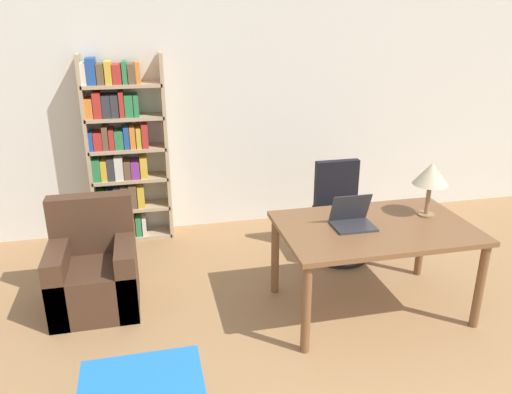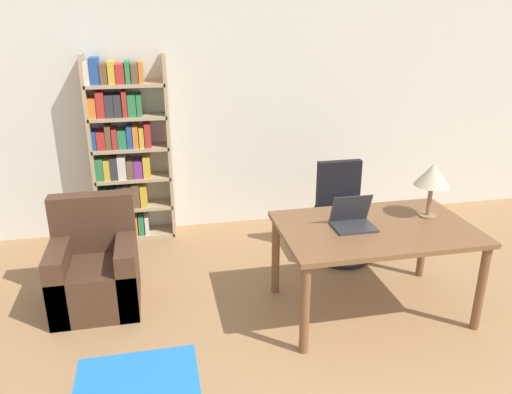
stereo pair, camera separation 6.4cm
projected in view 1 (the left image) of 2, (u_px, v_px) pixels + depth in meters
name	position (u px, v px, depth m)	size (l,w,h in m)	color
wall_back	(248.00, 108.00, 5.59)	(8.00, 0.06, 2.70)	silver
desk	(374.00, 236.00, 4.02)	(1.54, 0.99, 0.76)	brown
laptop	(352.00, 219.00, 3.97)	(0.32, 0.26, 0.26)	#2D2D33
table_lamp	(431.00, 175.00, 4.07)	(0.29, 0.29, 0.46)	olive
office_chair	(340.00, 215.00, 5.04)	(0.55, 0.55, 0.97)	black
side_table_blue	(142.00, 390.00, 2.77)	(0.67, 0.46, 0.47)	blue
armchair	(95.00, 273.00, 4.20)	(0.70, 0.67, 0.92)	#472D1E
bookshelf	(122.00, 153.00, 5.25)	(0.83, 0.28, 1.99)	tan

